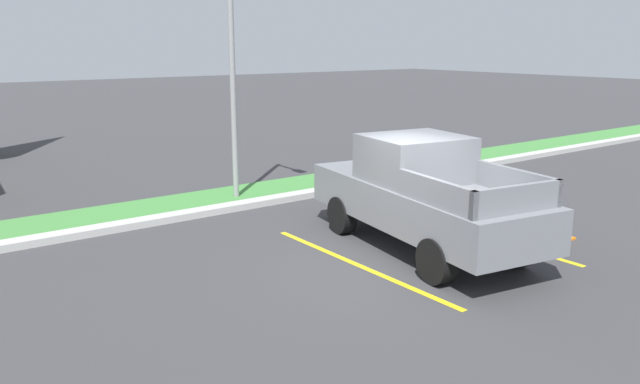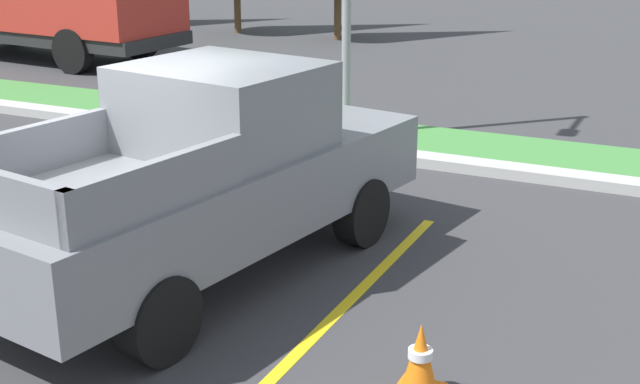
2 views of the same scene
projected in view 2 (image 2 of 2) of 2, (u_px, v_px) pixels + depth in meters
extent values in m
plane|color=#38383A|center=(113.00, 272.00, 8.69)|extent=(120.00, 120.00, 0.00)
cube|color=yellow|center=(90.00, 248.00, 9.30)|extent=(0.12, 4.80, 0.01)
cube|color=yellow|center=(349.00, 301.00, 8.05)|extent=(0.12, 4.80, 0.01)
cube|color=#B2B2AD|center=(321.00, 147.00, 12.95)|extent=(56.00, 0.40, 0.15)
cube|color=#42843D|center=(349.00, 133.00, 13.91)|extent=(56.00, 1.80, 0.06)
cylinder|color=black|center=(242.00, 184.00, 10.22)|extent=(0.40, 0.80, 0.76)
cylinder|color=black|center=(362.00, 211.00, 9.31)|extent=(0.40, 0.80, 0.76)
cylinder|color=black|center=(26.00, 270.00, 7.80)|extent=(0.40, 0.80, 0.76)
cylinder|color=black|center=(159.00, 318.00, 6.89)|extent=(0.40, 0.80, 0.76)
cube|color=slate|center=(206.00, 191.00, 8.40)|extent=(2.72, 5.44, 0.76)
cube|color=slate|center=(223.00, 106.00, 8.38)|extent=(2.00, 1.86, 0.84)
cube|color=#2D3842|center=(274.00, 88.00, 9.00)|extent=(1.61, 0.32, 0.63)
cube|color=slate|center=(22.00, 153.00, 7.53)|extent=(0.41, 1.89, 0.44)
cube|color=slate|center=(160.00, 187.00, 6.62)|extent=(0.41, 1.89, 0.44)
cube|color=silver|center=(346.00, 156.00, 10.46)|extent=(1.81, 0.45, 0.28)
cylinder|color=black|center=(15.00, 26.00, 22.80)|extent=(1.02, 0.38, 1.00)
cylinder|color=black|center=(73.00, 51.00, 18.90)|extent=(1.02, 0.38, 1.00)
cylinder|color=black|center=(140.00, 39.00, 20.71)|extent=(1.02, 0.38, 1.00)
cube|color=#262626|center=(52.00, 33.00, 20.61)|extent=(6.97, 2.86, 0.30)
cylinder|color=brown|center=(153.00, 6.00, 26.81)|extent=(0.20, 0.20, 1.16)
cylinder|color=brown|center=(237.00, 5.00, 24.96)|extent=(0.20, 0.20, 1.60)
cylinder|color=brown|center=(338.00, 14.00, 23.67)|extent=(0.20, 0.20, 1.43)
cone|color=orange|center=(420.00, 357.00, 6.42)|extent=(0.28, 0.28, 0.56)
cylinder|color=white|center=(420.00, 353.00, 6.41)|extent=(0.19, 0.19, 0.07)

